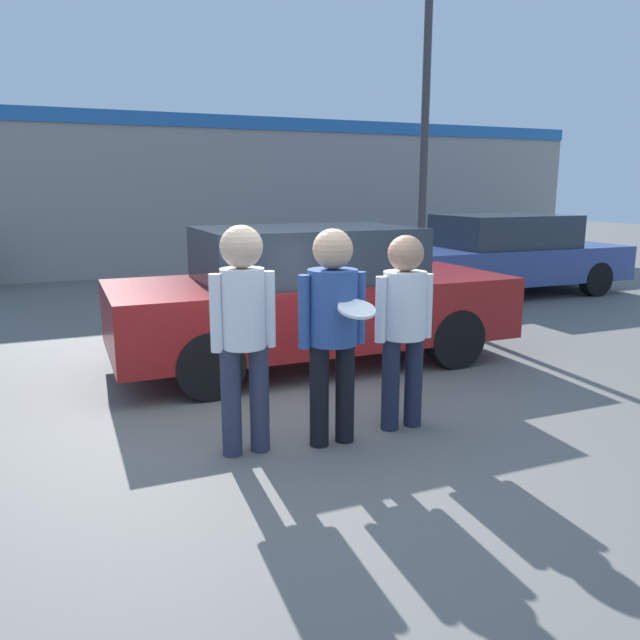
% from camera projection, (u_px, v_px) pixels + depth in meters
% --- Properties ---
extents(ground_plane, '(56.00, 56.00, 0.00)m').
position_uv_depth(ground_plane, '(285.00, 430.00, 5.23)').
color(ground_plane, '#66635E').
extents(storefront_building, '(24.00, 0.22, 3.61)m').
position_uv_depth(storefront_building, '(133.00, 195.00, 13.82)').
color(storefront_building, gray).
rests_on(storefront_building, ground).
extents(person_left, '(0.49, 0.32, 1.73)m').
position_uv_depth(person_left, '(243.00, 321.00, 4.57)').
color(person_left, '#2D3347').
rests_on(person_left, ground).
extents(person_middle_with_frisbee, '(0.55, 0.60, 1.69)m').
position_uv_depth(person_middle_with_frisbee, '(333.00, 318.00, 4.75)').
color(person_middle_with_frisbee, black).
rests_on(person_middle_with_frisbee, ground).
extents(person_right, '(0.52, 0.35, 1.62)m').
position_uv_depth(person_right, '(404.00, 316.00, 5.09)').
color(person_right, '#1E2338').
rests_on(person_right, ground).
extents(parked_car_near, '(4.49, 1.80, 1.56)m').
position_uv_depth(parked_car_near, '(311.00, 296.00, 7.07)').
color(parked_car_near, maroon).
rests_on(parked_car_near, ground).
extents(parked_car_far, '(4.52, 1.91, 1.50)m').
position_uv_depth(parked_car_far, '(506.00, 255.00, 11.77)').
color(parked_car_far, '#334784').
rests_on(parked_car_far, ground).
extents(street_lamp, '(1.34, 0.35, 5.81)m').
position_uv_depth(street_lamp, '(440.00, 78.00, 9.20)').
color(street_lamp, '#38383D').
rests_on(street_lamp, ground).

